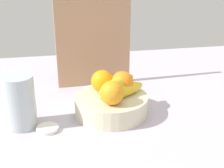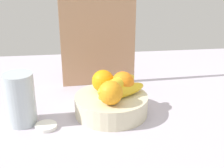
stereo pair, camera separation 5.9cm
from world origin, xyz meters
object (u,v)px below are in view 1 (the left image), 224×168
(thermos_tumbler, at_px, (20,103))
(orange_front_right, at_px, (112,93))
(cutting_board, at_px, (93,39))
(fruit_bowl, at_px, (112,105))
(orange_front_left, at_px, (102,81))
(orange_center, at_px, (122,83))
(jar_lid, at_px, (48,129))
(banana_bunch, at_px, (120,88))

(thermos_tumbler, bearing_deg, orange_front_right, -5.29)
(cutting_board, bearing_deg, orange_front_right, -91.94)
(cutting_board, relative_size, thermos_tumbler, 2.32)
(orange_front_right, relative_size, cutting_board, 0.20)
(orange_front_right, relative_size, thermos_tumbler, 0.46)
(fruit_bowl, relative_size, orange_front_left, 3.20)
(orange_front_right, bearing_deg, thermos_tumbler, 174.71)
(cutting_board, distance_m, thermos_tumbler, 0.39)
(fruit_bowl, height_order, orange_front_left, orange_front_left)
(fruit_bowl, distance_m, orange_center, 0.08)
(thermos_tumbler, relative_size, jar_lid, 2.45)
(banana_bunch, distance_m, thermos_tumbler, 0.29)
(thermos_tumbler, distance_m, jar_lid, 0.11)
(thermos_tumbler, bearing_deg, fruit_bowl, 6.53)
(banana_bunch, height_order, jar_lid, banana_bunch)
(fruit_bowl, xyz_separation_m, jar_lid, (-0.20, -0.07, -0.02))
(orange_front_left, height_order, cutting_board, cutting_board)
(cutting_board, bearing_deg, banana_bunch, -84.79)
(fruit_bowl, bearing_deg, orange_front_left, 121.30)
(banana_bunch, bearing_deg, fruit_bowl, 153.22)
(orange_front_right, height_order, cutting_board, cutting_board)
(cutting_board, height_order, thermos_tumbler, cutting_board)
(orange_front_left, xyz_separation_m, orange_center, (0.06, -0.02, 0.00))
(orange_center, relative_size, thermos_tumbler, 0.46)
(orange_front_right, bearing_deg, orange_front_left, 97.63)
(jar_lid, bearing_deg, cutting_board, 60.61)
(fruit_bowl, relative_size, banana_bunch, 1.31)
(thermos_tumbler, bearing_deg, orange_center, 8.73)
(jar_lid, bearing_deg, orange_front_right, 3.09)
(thermos_tumbler, bearing_deg, orange_front_left, 15.76)
(orange_front_left, relative_size, jar_lid, 1.13)
(orange_center, relative_size, jar_lid, 1.13)
(jar_lid, bearing_deg, orange_center, 18.97)
(orange_front_right, distance_m, jar_lid, 0.21)
(fruit_bowl, distance_m, jar_lid, 0.21)
(fruit_bowl, relative_size, orange_center, 3.20)
(banana_bunch, xyz_separation_m, thermos_tumbler, (-0.29, -0.02, -0.01))
(fruit_bowl, xyz_separation_m, thermos_tumbler, (-0.27, -0.03, 0.05))
(fruit_bowl, distance_m, orange_front_right, 0.09)
(banana_bunch, relative_size, jar_lid, 2.76)
(orange_front_left, relative_size, orange_center, 1.00)
(fruit_bowl, height_order, thermos_tumbler, thermos_tumbler)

